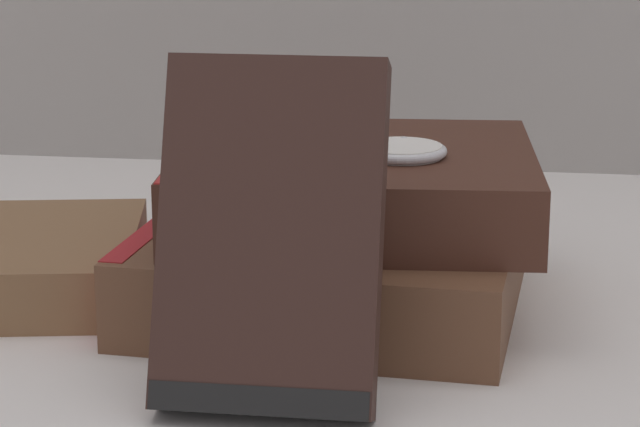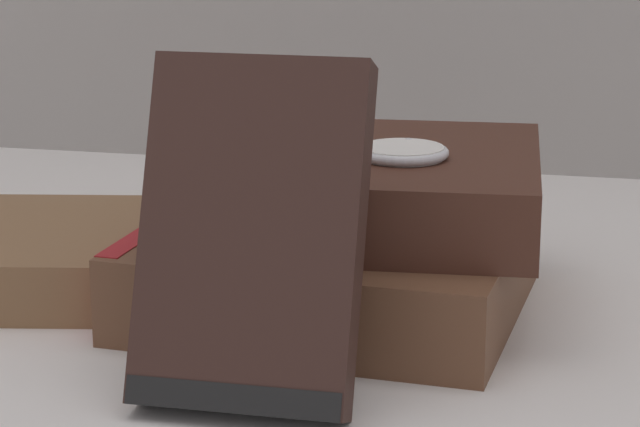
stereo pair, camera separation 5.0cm
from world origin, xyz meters
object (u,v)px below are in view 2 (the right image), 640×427
Objects in this scene: book_leaning_front at (251,246)px; pocket_watch at (401,154)px; book_flat_bottom at (325,265)px; reading_glasses at (271,211)px; book_flat_top at (352,186)px.

book_leaning_front is 2.98× the size of pocket_watch.
book_flat_bottom is 0.19m from reading_glasses.
reading_glasses is at bearing 103.12° from book_leaning_front.
book_flat_bottom is 1.36× the size of book_leaning_front.
book_leaning_front is at bearing -86.33° from reading_glasses.
book_leaning_front reaches higher than book_flat_top.
book_flat_top is at bearing 148.22° from pocket_watch.
pocket_watch is at bearing -67.00° from reading_glasses.
pocket_watch is (0.04, -0.01, 0.06)m from book_flat_bottom.
book_flat_bottom is 4.07× the size of pocket_watch.
reading_glasses is at bearing 113.69° from book_flat_top.
pocket_watch is (0.04, 0.12, 0.02)m from book_leaning_front.
reading_glasses is at bearing 122.46° from pocket_watch.
book_leaning_front reaches higher than book_flat_bottom.
book_leaning_front is at bearing -87.72° from book_flat_bottom.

